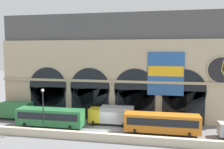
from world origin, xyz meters
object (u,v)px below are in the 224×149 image
Objects in this scene: box_truck_west at (12,110)px; street_lamp_quayside at (43,106)px; box_truck_center at (112,115)px; bus_mideast at (161,123)px; bus_midwest at (50,117)px.

box_truck_west is 11.94m from street_lamp_quayside.
box_truck_west and box_truck_center have the same top height.
bus_mideast is at bearing -21.73° from box_truck_center.
box_truck_west is at bearing 145.50° from street_lamp_quayside.
bus_midwest is at bearing 99.05° from street_lamp_quayside.
bus_midwest is 1.59× the size of street_lamp_quayside.
street_lamp_quayside is at bearing -80.95° from bus_midwest.
street_lamp_quayside is (-8.99, -6.68, 2.71)m from box_truck_center.
box_truck_west is 1.09× the size of street_lamp_quayside.
bus_midwest is at bearing -160.35° from box_truck_center.
bus_midwest is 1.00× the size of bus_mideast.
bus_midwest is 17.65m from bus_mideast.
box_truck_center is 11.52m from street_lamp_quayside.
box_truck_center reaches higher than bus_midwest.
box_truck_center is 1.09× the size of street_lamp_quayside.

